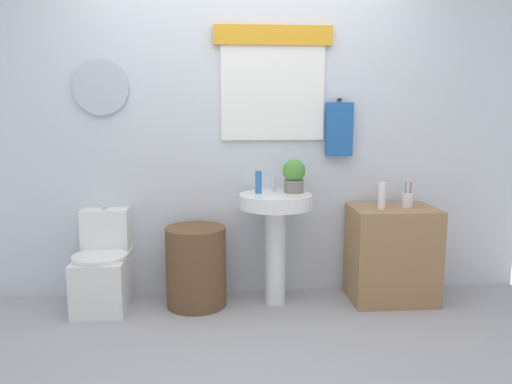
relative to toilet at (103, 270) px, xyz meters
The scene contains 11 objects.
ground_plane 1.38m from the toilet, 40.79° to the right, with size 8.00×8.00×0.00m, color #A3A3A8.
back_wall 1.48m from the toilet, 14.52° to the left, with size 4.40×0.18×2.60m.
toilet is the anchor object (origin of this frame).
laundry_hamper 0.67m from the toilet, ahead, with size 0.44×0.44×0.58m, color brown.
pedestal_sink 1.30m from the toilet, ahead, with size 0.53×0.53×0.82m.
faucet 1.39m from the toilet, ahead, with size 0.03×0.03×0.10m, color silver.
wooden_cabinet 2.13m from the toilet, ahead, with size 0.62×0.44×0.71m, color #9E754C.
soap_bottle 1.29m from the toilet, ahead, with size 0.05×0.05×0.16m, color #2D6BB7.
potted_plant 1.54m from the toilet, ahead, with size 0.17×0.17×0.24m.
lotion_bottle 2.09m from the toilet, ahead, with size 0.05×0.05×0.19m, color white.
toothbrush_cup 2.28m from the toilet, ahead, with size 0.08×0.08×0.19m.
Camera 1 is at (-0.17, -2.67, 1.42)m, focal length 35.09 mm.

